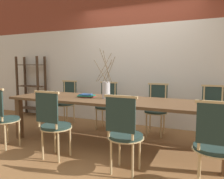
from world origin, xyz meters
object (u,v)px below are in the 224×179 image
chair_near_center (124,132)px  book_stack (86,96)px  chair_far_center (156,107)px  vase_centerpiece (106,89)px  shelving_rack (31,86)px  dining_table (112,104)px

chair_near_center → book_stack: chair_near_center is taller
chair_near_center → book_stack: 1.33m
chair_far_center → vase_centerpiece: (-0.63, -0.78, 0.38)m
vase_centerpiece → shelving_rack: vase_centerpiece is taller
dining_table → book_stack: book_stack is taller
chair_near_center → shelving_rack: 3.79m
chair_far_center → shelving_rack: 3.28m
dining_table → vase_centerpiece: (-0.11, 0.03, 0.22)m
dining_table → shelving_rack: 2.96m
dining_table → book_stack: 0.49m
vase_centerpiece → shelving_rack: (-2.63, 1.09, -0.14)m
dining_table → chair_far_center: bearing=57.5°
vase_centerpiece → book_stack: (-0.36, 0.00, -0.13)m
shelving_rack → chair_far_center: bearing=-5.3°
dining_table → vase_centerpiece: size_ratio=4.36×
dining_table → vase_centerpiece: 0.25m
dining_table → chair_near_center: size_ratio=3.65×
chair_far_center → shelving_rack: size_ratio=0.63×
chair_near_center → vase_centerpiece: size_ratio=1.20×
chair_near_center → chair_far_center: same height
shelving_rack → dining_table: bearing=-22.1°
dining_table → chair_far_center: chair_far_center is taller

